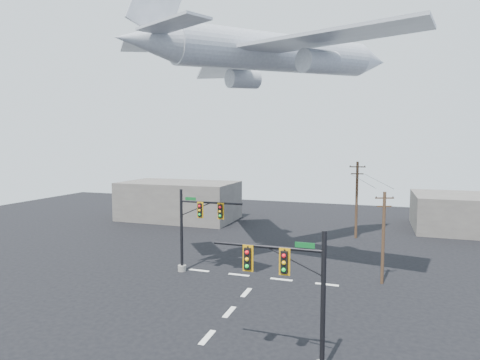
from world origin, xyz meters
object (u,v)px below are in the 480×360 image
(signal_mast_far, at_px, (194,229))
(airliner, at_px, (280,54))
(utility_pole_b, at_px, (357,198))
(utility_pole_a, at_px, (383,236))
(signal_mast_near, at_px, (298,296))

(signal_mast_far, height_order, airliner, airliner)
(signal_mast_far, height_order, utility_pole_b, utility_pole_b)
(signal_mast_far, distance_m, utility_pole_a, 16.87)
(signal_mast_near, relative_size, airliner, 0.26)
(signal_mast_far, bearing_deg, airliner, 42.30)
(utility_pole_a, xyz_separation_m, airliner, (-10.04, 3.53, 16.69))
(signal_mast_near, relative_size, utility_pole_a, 0.95)
(utility_pole_a, distance_m, utility_pole_b, 17.13)
(airliner, bearing_deg, signal_mast_near, -127.12)
(utility_pole_a, relative_size, airliner, 0.27)
(signal_mast_near, distance_m, airliner, 25.99)
(signal_mast_near, xyz_separation_m, utility_pole_a, (4.48, 15.48, 0.14))
(utility_pole_a, distance_m, airliner, 19.79)
(airliner, bearing_deg, utility_pole_a, -72.79)
(signal_mast_far, relative_size, utility_pole_b, 0.80)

